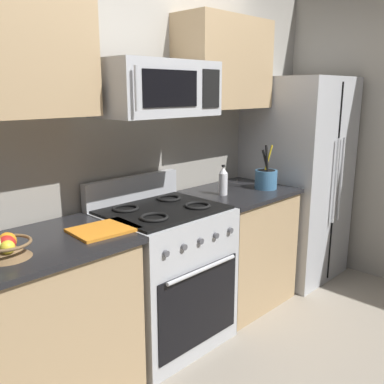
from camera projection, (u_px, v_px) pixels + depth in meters
The scene contains 11 objects.
wall_back at pixel (122, 144), 2.87m from camera, with size 8.00×0.10×2.60m, color #9E998E.
counter_left at pixel (39, 327), 2.20m from camera, with size 0.94×0.66×0.91m.
range_oven at pixel (163, 274), 2.80m from camera, with size 0.76×0.70×1.09m.
counter_right at pixel (238, 246), 3.34m from camera, with size 0.79×0.66×0.91m.
refrigerator at pixel (296, 179), 3.79m from camera, with size 0.77×0.77×1.77m.
microwave at pixel (157, 89), 2.54m from camera, with size 0.74×0.44×0.33m.
upper_cabinets_right at pixel (224, 64), 3.14m from camera, with size 0.78×0.34×0.65m.
utensil_crock at pixel (266, 178), 3.27m from camera, with size 0.17×0.17×0.35m.
fruit_basket at pixel (7, 247), 1.93m from camera, with size 0.22×0.22×0.11m.
cutting_board at pixel (104, 229), 2.30m from camera, with size 0.34×0.26×0.02m, color orange.
bottle_vinegar at pixel (223, 181), 3.07m from camera, with size 0.07×0.07×0.22m.
Camera 1 is at (-1.71, -1.23, 1.65)m, focal length 39.60 mm.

